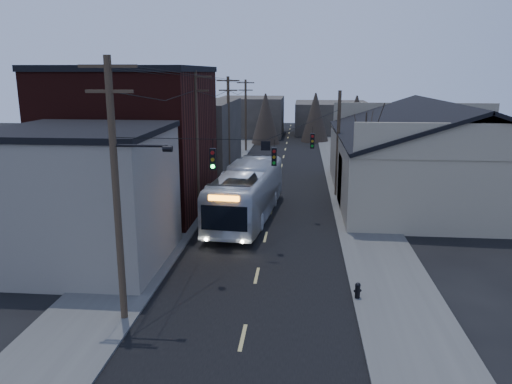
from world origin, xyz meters
TOP-DOWN VIEW (x-y plane):
  - ground at (0.00, 0.00)m, footprint 160.00×160.00m
  - road_surface at (0.00, 30.00)m, footprint 9.00×110.00m
  - sidewalk_left at (-6.50, 30.00)m, footprint 4.00×110.00m
  - sidewalk_right at (6.50, 30.00)m, footprint 4.00×110.00m
  - building_clapboard at (-9.00, 9.00)m, footprint 8.00×8.00m
  - building_brick at (-10.00, 20.00)m, footprint 10.00×12.00m
  - building_left_far at (-9.50, 36.00)m, footprint 9.00×14.00m
  - warehouse at (13.00, 25.00)m, footprint 16.16×20.60m
  - building_far_left at (-6.00, 65.00)m, footprint 10.00×12.00m
  - building_far_right at (7.00, 70.00)m, footprint 12.00×14.00m
  - bare_tree at (6.50, 20.00)m, footprint 0.40×0.40m
  - utility_lines at (-3.11, 24.14)m, footprint 11.24×45.28m
  - bus at (-1.57, 17.96)m, footprint 4.27×13.41m
  - parked_car at (-4.12, 26.98)m, footprint 1.91×4.25m
  - fire_hydrant at (4.70, 5.68)m, footprint 0.35×0.25m

SIDE VIEW (x-z plane):
  - ground at x=0.00m, z-range 0.00..0.00m
  - road_surface at x=0.00m, z-range 0.00..0.02m
  - sidewalk_left at x=-6.50m, z-range 0.00..0.12m
  - sidewalk_right at x=6.50m, z-range 0.00..0.12m
  - fire_hydrant at x=4.70m, z-range 0.14..0.87m
  - parked_car at x=-4.12m, z-range 0.00..1.35m
  - bus at x=-1.57m, z-range 0.00..3.67m
  - building_far_right at x=7.00m, z-range 0.00..5.00m
  - warehouse at x=13.00m, z-range -1.17..6.56m
  - building_far_left at x=-6.00m, z-range 0.00..6.00m
  - building_clapboard at x=-9.00m, z-range 0.00..7.00m
  - building_left_far at x=-9.50m, z-range 0.00..7.00m
  - bare_tree at x=6.50m, z-range 0.00..7.20m
  - utility_lines at x=-3.11m, z-range -0.30..10.20m
  - building_brick at x=-10.00m, z-range 0.00..10.00m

